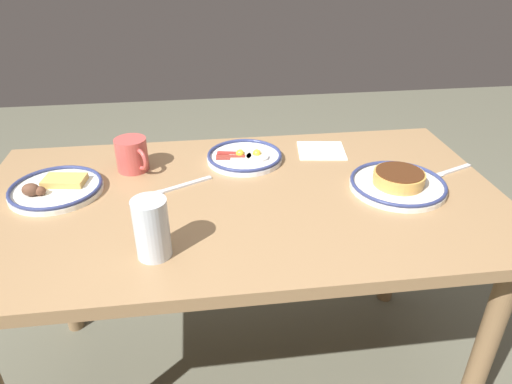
{
  "coord_description": "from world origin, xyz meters",
  "views": [
    {
      "loc": [
        0.1,
        1.1,
        1.36
      ],
      "look_at": [
        -0.04,
        0.04,
        0.75
      ],
      "focal_mm": 32.7,
      "sensor_mm": 36.0,
      "label": 1
    }
  ],
  "objects": [
    {
      "name": "plate_far_companion",
      "position": [
        -0.44,
        0.02,
        0.74
      ],
      "size": [
        0.27,
        0.27,
        0.05
      ],
      "color": "silver",
      "rests_on": "dining_table"
    },
    {
      "name": "ground_plane",
      "position": [
        0.0,
        0.0,
        0.0
      ],
      "size": [
        6.0,
        6.0,
        0.0
      ],
      "primitive_type": "plane",
      "color": "#61604E"
    },
    {
      "name": "plate_center_pancakes",
      "position": [
        0.5,
        -0.08,
        0.74
      ],
      "size": [
        0.25,
        0.25,
        0.05
      ],
      "color": "white",
      "rests_on": "dining_table"
    },
    {
      "name": "drinking_glass",
      "position": [
        0.22,
        0.24,
        0.79
      ],
      "size": [
        0.08,
        0.08,
        0.14
      ],
      "color": "silver",
      "rests_on": "dining_table"
    },
    {
      "name": "butter_knife",
      "position": [
        -0.62,
        -0.05,
        0.73
      ],
      "size": [
        0.2,
        0.1,
        0.01
      ],
      "color": "silver",
      "rests_on": "dining_table"
    },
    {
      "name": "paper_napkin",
      "position": [
        -0.29,
        -0.25,
        0.72
      ],
      "size": [
        0.17,
        0.16,
        0.0
      ],
      "primitive_type": "cube",
      "rotation": [
        0.0,
        0.0,
        -0.14
      ],
      "color": "white",
      "rests_on": "dining_table"
    },
    {
      "name": "dining_table",
      "position": [
        0.0,
        0.0,
        0.63
      ],
      "size": [
        1.44,
        0.79,
        0.72
      ],
      "color": "#9A764F",
      "rests_on": "ground_plane"
    },
    {
      "name": "fork_near",
      "position": [
        0.16,
        -0.07,
        0.73
      ],
      "size": [
        0.17,
        0.1,
        0.01
      ],
      "color": "silver",
      "rests_on": "dining_table"
    },
    {
      "name": "plate_near_main",
      "position": [
        -0.03,
        -0.21,
        0.73
      ],
      "size": [
        0.24,
        0.24,
        0.04
      ],
      "color": "white",
      "rests_on": "dining_table"
    },
    {
      "name": "coffee_mug",
      "position": [
        0.3,
        -0.19,
        0.77
      ],
      "size": [
        0.1,
        0.12,
        0.1
      ],
      "color": "#BF4C47",
      "rests_on": "dining_table"
    }
  ]
}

